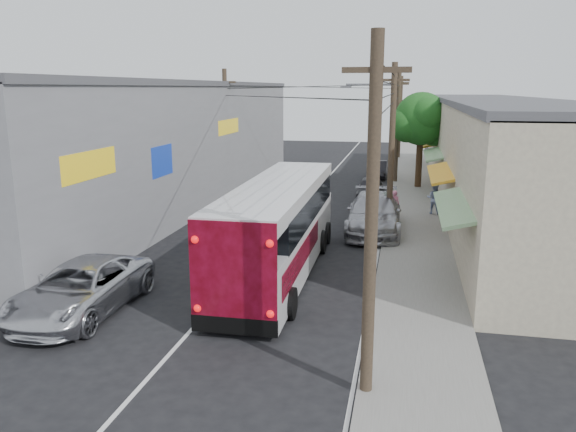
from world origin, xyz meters
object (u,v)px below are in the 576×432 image
(parked_car_far, at_px, (378,169))
(jeepney, at_px, (81,288))
(coach_bus, at_px, (279,227))
(parked_car_mid, at_px, (370,189))
(pedestrian_far, at_px, (434,198))
(parked_suv, at_px, (374,214))
(pedestrian_near, at_px, (394,205))

(parked_car_far, bearing_deg, jeepney, -105.40)
(coach_bus, xyz_separation_m, parked_car_mid, (2.44, 15.02, -1.09))
(jeepney, xyz_separation_m, parked_car_mid, (7.60, 20.10, -0.09))
(parked_car_mid, bearing_deg, parked_car_far, 89.17)
(pedestrian_far, bearing_deg, parked_car_far, -56.23)
(parked_car_mid, relative_size, pedestrian_far, 2.42)
(parked_suv, relative_size, pedestrian_far, 3.70)
(parked_suv, bearing_deg, parked_car_far, 90.68)
(parked_suv, bearing_deg, pedestrian_near, 68.14)
(jeepney, bearing_deg, parked_suv, 55.54)
(coach_bus, distance_m, parked_suv, 7.65)
(parked_car_far, bearing_deg, parked_car_mid, -90.80)
(parked_car_mid, distance_m, pedestrian_near, 5.87)
(parked_car_far, height_order, pedestrian_near, pedestrian_near)
(parked_car_mid, distance_m, pedestrian_far, 5.35)
(coach_bus, bearing_deg, pedestrian_far, 60.44)
(jeepney, relative_size, pedestrian_far, 3.34)
(jeepney, height_order, parked_car_mid, jeepney)
(coach_bus, distance_m, parked_car_far, 24.23)
(jeepney, distance_m, parked_car_far, 30.14)
(jeepney, distance_m, pedestrian_near, 17.14)
(pedestrian_far, bearing_deg, jeepney, 72.93)
(parked_suv, height_order, parked_car_mid, parked_suv)
(parked_car_mid, bearing_deg, pedestrian_far, -46.95)
(jeepney, height_order, parked_car_far, jeepney)
(parked_suv, height_order, pedestrian_far, parked_suv)
(parked_car_far, bearing_deg, parked_suv, -88.48)
(coach_bus, relative_size, parked_car_far, 3.08)
(parked_car_far, distance_m, pedestrian_near, 14.80)
(coach_bus, height_order, parked_car_mid, coach_bus)
(parked_car_mid, xyz_separation_m, parked_car_far, (0.00, 9.07, -0.06))
(parked_suv, bearing_deg, pedestrian_far, 53.02)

